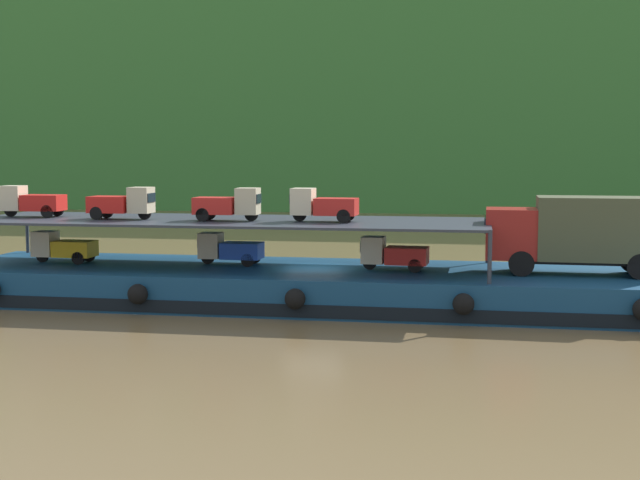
{
  "coord_description": "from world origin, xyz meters",
  "views": [
    {
      "loc": [
        6.65,
        -35.5,
        6.32
      ],
      "look_at": [
        0.25,
        0.0,
        2.7
      ],
      "focal_mm": 48.7,
      "sensor_mm": 36.0,
      "label": 1
    }
  ],
  "objects_px": {
    "cargo_barge": "(314,286)",
    "mini_truck_upper_mid": "(123,203)",
    "mini_truck_lower_aft": "(229,249)",
    "covered_lorry": "(578,232)",
    "mini_truck_lower_mid": "(393,254)",
    "mini_truck_lower_stern": "(63,247)",
    "mini_truck_upper_bow": "(323,205)",
    "mini_truck_upper_stern": "(31,201)",
    "mini_truck_upper_fore": "(228,204)"
  },
  "relations": [
    {
      "from": "mini_truck_lower_mid",
      "to": "mini_truck_upper_mid",
      "type": "xyz_separation_m",
      "value": [
        -11.58,
        -0.5,
        2.0
      ]
    },
    {
      "from": "covered_lorry",
      "to": "mini_truck_upper_stern",
      "type": "distance_m",
      "value": 23.51
    },
    {
      "from": "mini_truck_lower_aft",
      "to": "mini_truck_upper_bow",
      "type": "height_order",
      "value": "mini_truck_upper_bow"
    },
    {
      "from": "mini_truck_upper_stern",
      "to": "mini_truck_upper_fore",
      "type": "distance_m",
      "value": 9.29
    },
    {
      "from": "mini_truck_lower_aft",
      "to": "covered_lorry",
      "type": "bearing_deg",
      "value": -1.68
    },
    {
      "from": "mini_truck_upper_bow",
      "to": "mini_truck_upper_stern",
      "type": "bearing_deg",
      "value": 177.98
    },
    {
      "from": "cargo_barge",
      "to": "covered_lorry",
      "type": "relative_size",
      "value": 3.97
    },
    {
      "from": "mini_truck_lower_aft",
      "to": "mini_truck_upper_bow",
      "type": "relative_size",
      "value": 0.99
    },
    {
      "from": "covered_lorry",
      "to": "mini_truck_lower_aft",
      "type": "relative_size",
      "value": 2.86
    },
    {
      "from": "covered_lorry",
      "to": "mini_truck_upper_mid",
      "type": "xyz_separation_m",
      "value": [
        -18.92,
        -0.64,
        1.0
      ]
    },
    {
      "from": "mini_truck_lower_stern",
      "to": "mini_truck_upper_stern",
      "type": "distance_m",
      "value": 2.53
    },
    {
      "from": "mini_truck_lower_mid",
      "to": "mini_truck_upper_bow",
      "type": "distance_m",
      "value": 3.53
    },
    {
      "from": "mini_truck_lower_aft",
      "to": "mini_truck_upper_mid",
      "type": "distance_m",
      "value": 4.96
    },
    {
      "from": "mini_truck_upper_fore",
      "to": "mini_truck_lower_aft",
      "type": "bearing_deg",
      "value": 104.75
    },
    {
      "from": "mini_truck_lower_aft",
      "to": "mini_truck_upper_stern",
      "type": "bearing_deg",
      "value": -177.28
    },
    {
      "from": "cargo_barge",
      "to": "mini_truck_upper_mid",
      "type": "distance_m",
      "value": 8.95
    },
    {
      "from": "cargo_barge",
      "to": "mini_truck_upper_mid",
      "type": "relative_size",
      "value": 11.43
    },
    {
      "from": "mini_truck_upper_mid",
      "to": "mini_truck_lower_aft",
      "type": "bearing_deg",
      "value": 13.54
    },
    {
      "from": "cargo_barge",
      "to": "mini_truck_lower_mid",
      "type": "height_order",
      "value": "mini_truck_lower_mid"
    },
    {
      "from": "cargo_barge",
      "to": "mini_truck_upper_stern",
      "type": "distance_m",
      "value": 13.26
    },
    {
      "from": "mini_truck_lower_stern",
      "to": "mini_truck_upper_fore",
      "type": "relative_size",
      "value": 0.99
    },
    {
      "from": "mini_truck_upper_stern",
      "to": "mini_truck_upper_mid",
      "type": "xyz_separation_m",
      "value": [
        4.57,
        -0.64,
        0.0
      ]
    },
    {
      "from": "mini_truck_lower_aft",
      "to": "mini_truck_upper_stern",
      "type": "distance_m",
      "value": 9.2
    },
    {
      "from": "mini_truck_lower_mid",
      "to": "mini_truck_upper_stern",
      "type": "relative_size",
      "value": 1.0
    },
    {
      "from": "mini_truck_upper_bow",
      "to": "covered_lorry",
      "type": "bearing_deg",
      "value": 2.62
    },
    {
      "from": "covered_lorry",
      "to": "cargo_barge",
      "type": "bearing_deg",
      "value": -179.31
    },
    {
      "from": "mini_truck_upper_mid",
      "to": "mini_truck_upper_bow",
      "type": "xyz_separation_m",
      "value": [
        8.68,
        0.17,
        0.0
      ]
    },
    {
      "from": "mini_truck_lower_aft",
      "to": "mini_truck_upper_mid",
      "type": "height_order",
      "value": "mini_truck_upper_mid"
    },
    {
      "from": "covered_lorry",
      "to": "mini_truck_lower_mid",
      "type": "distance_m",
      "value": 7.42
    },
    {
      "from": "covered_lorry",
      "to": "mini_truck_upper_stern",
      "type": "bearing_deg",
      "value": -180.0
    },
    {
      "from": "covered_lorry",
      "to": "mini_truck_lower_stern",
      "type": "distance_m",
      "value": 21.97
    },
    {
      "from": "covered_lorry",
      "to": "mini_truck_upper_fore",
      "type": "bearing_deg",
      "value": -177.24
    },
    {
      "from": "covered_lorry",
      "to": "mini_truck_upper_stern",
      "type": "xyz_separation_m",
      "value": [
        -23.49,
        -0.0,
        1.0
      ]
    },
    {
      "from": "cargo_barge",
      "to": "mini_truck_upper_stern",
      "type": "relative_size",
      "value": 11.23
    },
    {
      "from": "mini_truck_lower_aft",
      "to": "mini_truck_lower_mid",
      "type": "height_order",
      "value": "same"
    },
    {
      "from": "mini_truck_lower_stern",
      "to": "mini_truck_upper_bow",
      "type": "height_order",
      "value": "mini_truck_upper_bow"
    },
    {
      "from": "cargo_barge",
      "to": "mini_truck_upper_fore",
      "type": "xyz_separation_m",
      "value": [
        -3.54,
        -0.56,
        3.44
      ]
    },
    {
      "from": "mini_truck_lower_mid",
      "to": "mini_truck_upper_stern",
      "type": "distance_m",
      "value": 16.27
    },
    {
      "from": "mini_truck_lower_stern",
      "to": "mini_truck_upper_mid",
      "type": "height_order",
      "value": "mini_truck_upper_mid"
    },
    {
      "from": "mini_truck_upper_bow",
      "to": "mini_truck_lower_stern",
      "type": "bearing_deg",
      "value": 178.69
    },
    {
      "from": "cargo_barge",
      "to": "mini_truck_upper_mid",
      "type": "bearing_deg",
      "value": -176.47
    },
    {
      "from": "mini_truck_upper_mid",
      "to": "mini_truck_upper_stern",
      "type": "bearing_deg",
      "value": 172.07
    },
    {
      "from": "mini_truck_lower_aft",
      "to": "mini_truck_upper_fore",
      "type": "bearing_deg",
      "value": -75.25
    },
    {
      "from": "covered_lorry",
      "to": "mini_truck_lower_stern",
      "type": "relative_size",
      "value": 2.88
    },
    {
      "from": "cargo_barge",
      "to": "covered_lorry",
      "type": "distance_m",
      "value": 10.96
    },
    {
      "from": "covered_lorry",
      "to": "mini_truck_upper_bow",
      "type": "xyz_separation_m",
      "value": [
        -10.24,
        -0.47,
        1.0
      ]
    },
    {
      "from": "cargo_barge",
      "to": "mini_truck_lower_aft",
      "type": "height_order",
      "value": "mini_truck_lower_aft"
    },
    {
      "from": "cargo_barge",
      "to": "mini_truck_lower_stern",
      "type": "xyz_separation_m",
      "value": [
        -11.27,
        -0.07,
        1.44
      ]
    },
    {
      "from": "cargo_barge",
      "to": "mini_truck_upper_fore",
      "type": "distance_m",
      "value": 4.97
    },
    {
      "from": "mini_truck_lower_stern",
      "to": "mini_truck_upper_fore",
      "type": "distance_m",
      "value": 8.0
    }
  ]
}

